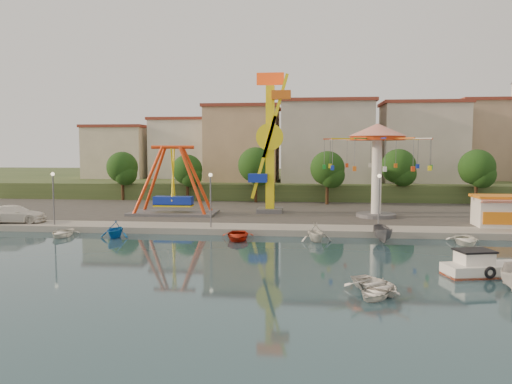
# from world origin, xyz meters

# --- Properties ---
(ground) EXTENTS (200.00, 200.00, 0.00)m
(ground) POSITION_xyz_m (0.00, 0.00, 0.00)
(ground) COLOR #152C3A
(ground) RESTS_ON ground
(quay_deck) EXTENTS (200.00, 100.00, 0.60)m
(quay_deck) POSITION_xyz_m (0.00, 62.00, 0.30)
(quay_deck) COLOR #9E998E
(quay_deck) RESTS_ON ground
(asphalt_pad) EXTENTS (90.00, 28.00, 0.01)m
(asphalt_pad) POSITION_xyz_m (0.00, 30.00, 0.60)
(asphalt_pad) COLOR #4C4944
(asphalt_pad) RESTS_ON quay_deck
(hill_terrace) EXTENTS (200.00, 60.00, 3.00)m
(hill_terrace) POSITION_xyz_m (0.00, 67.00, 1.50)
(hill_terrace) COLOR #384C26
(hill_terrace) RESTS_ON ground
(pirate_ship_ride) EXTENTS (10.00, 5.00, 8.00)m
(pirate_ship_ride) POSITION_xyz_m (-14.19, 22.01, 4.39)
(pirate_ship_ride) COLOR #59595E
(pirate_ship_ride) RESTS_ON quay_deck
(kamikaze_tower) EXTENTS (4.06, 3.10, 16.50)m
(kamikaze_tower) POSITION_xyz_m (-2.99, 24.69, 8.59)
(kamikaze_tower) COLOR #59595E
(kamikaze_tower) RESTS_ON quay_deck
(wave_swinger) EXTENTS (11.60, 11.60, 10.40)m
(wave_swinger) POSITION_xyz_m (8.97, 22.13, 8.20)
(wave_swinger) COLOR #59595E
(wave_swinger) RESTS_ON quay_deck
(booth_left) EXTENTS (5.40, 3.78, 3.08)m
(booth_left) POSITION_xyz_m (20.36, 16.49, 2.16)
(booth_left) COLOR white
(booth_left) RESTS_ON quay_deck
(lamp_post_0) EXTENTS (0.14, 0.14, 5.00)m
(lamp_post_0) POSITION_xyz_m (-24.00, 13.00, 3.10)
(lamp_post_0) COLOR #59595E
(lamp_post_0) RESTS_ON quay_deck
(lamp_post_1) EXTENTS (0.14, 0.14, 5.00)m
(lamp_post_1) POSITION_xyz_m (-8.00, 13.00, 3.10)
(lamp_post_1) COLOR #59595E
(lamp_post_1) RESTS_ON quay_deck
(lamp_post_2) EXTENTS (0.14, 0.14, 5.00)m
(lamp_post_2) POSITION_xyz_m (8.00, 13.00, 3.10)
(lamp_post_2) COLOR #59595E
(lamp_post_2) RESTS_ON quay_deck
(tree_0) EXTENTS (4.60, 4.60, 7.19)m
(tree_0) POSITION_xyz_m (-26.00, 36.98, 5.47)
(tree_0) COLOR #382314
(tree_0) RESTS_ON quay_deck
(tree_1) EXTENTS (4.35, 4.35, 6.80)m
(tree_1) POSITION_xyz_m (-16.00, 36.24, 5.20)
(tree_1) COLOR #382314
(tree_1) RESTS_ON quay_deck
(tree_2) EXTENTS (5.02, 5.02, 7.85)m
(tree_2) POSITION_xyz_m (-6.00, 35.81, 5.92)
(tree_2) COLOR #382314
(tree_2) RESTS_ON quay_deck
(tree_3) EXTENTS (4.68, 4.68, 7.32)m
(tree_3) POSITION_xyz_m (4.00, 34.36, 5.55)
(tree_3) COLOR #382314
(tree_3) RESTS_ON quay_deck
(tree_4) EXTENTS (4.86, 4.86, 7.60)m
(tree_4) POSITION_xyz_m (14.00, 37.35, 5.75)
(tree_4) COLOR #382314
(tree_4) RESTS_ON quay_deck
(tree_5) EXTENTS (4.83, 4.83, 7.54)m
(tree_5) POSITION_xyz_m (24.00, 35.54, 5.71)
(tree_5) COLOR #382314
(tree_5) RESTS_ON quay_deck
(building_0) EXTENTS (9.26, 9.53, 11.87)m
(building_0) POSITION_xyz_m (-33.37, 46.06, 8.93)
(building_0) COLOR beige
(building_0) RESTS_ON hill_terrace
(building_1) EXTENTS (12.33, 9.01, 8.63)m
(building_1) POSITION_xyz_m (-21.33, 51.38, 7.32)
(building_1) COLOR silver
(building_1) RESTS_ON hill_terrace
(building_2) EXTENTS (11.95, 9.28, 11.23)m
(building_2) POSITION_xyz_m (-8.19, 51.96, 8.62)
(building_2) COLOR tan
(building_2) RESTS_ON hill_terrace
(building_3) EXTENTS (12.59, 10.50, 9.20)m
(building_3) POSITION_xyz_m (5.60, 48.80, 7.60)
(building_3) COLOR beige
(building_3) RESTS_ON hill_terrace
(building_4) EXTENTS (10.75, 9.23, 9.24)m
(building_4) POSITION_xyz_m (19.07, 52.20, 7.62)
(building_4) COLOR beige
(building_4) RESTS_ON hill_terrace
(building_5) EXTENTS (12.77, 10.96, 11.21)m
(building_5) POSITION_xyz_m (32.37, 50.33, 8.61)
(building_5) COLOR tan
(building_5) RESTS_ON hill_terrace
(cabin_motorboat) EXTENTS (5.53, 3.20, 1.83)m
(cabin_motorboat) POSITION_xyz_m (12.70, -1.15, 0.49)
(cabin_motorboat) COLOR white
(cabin_motorboat) RESTS_ON ground
(rowboat_a) EXTENTS (4.16, 4.63, 0.79)m
(rowboat_a) POSITION_xyz_m (5.32, -5.55, 0.39)
(rowboat_a) COLOR silver
(rowboat_a) RESTS_ON ground
(rowboat_b) EXTENTS (3.36, 3.73, 0.63)m
(rowboat_b) POSITION_xyz_m (5.13, -6.80, 0.32)
(rowboat_b) COLOR silver
(rowboat_b) RESTS_ON ground
(van) EXTENTS (6.42, 3.32, 1.78)m
(van) POSITION_xyz_m (-28.78, 14.00, 1.49)
(van) COLOR white
(van) RESTS_ON quay_deck
(moored_boat_0) EXTENTS (3.01, 3.92, 0.75)m
(moored_boat_0) POSITION_xyz_m (-21.57, 9.80, 0.38)
(moored_boat_0) COLOR white
(moored_boat_0) RESTS_ON ground
(moored_boat_1) EXTENTS (2.61, 3.02, 1.58)m
(moored_boat_1) POSITION_xyz_m (-16.39, 9.80, 0.79)
(moored_boat_1) COLOR blue
(moored_boat_1) RESTS_ON ground
(moored_boat_3) EXTENTS (3.33, 4.38, 0.85)m
(moored_boat_3) POSITION_xyz_m (-4.93, 9.80, 0.43)
(moored_boat_3) COLOR #AF210E
(moored_boat_3) RESTS_ON ground
(moored_boat_4) EXTENTS (3.54, 3.82, 1.65)m
(moored_boat_4) POSITION_xyz_m (2.11, 9.80, 0.83)
(moored_boat_4) COLOR silver
(moored_boat_4) RESTS_ON ground
(moored_boat_5) EXTENTS (1.55, 3.99, 1.53)m
(moored_boat_5) POSITION_xyz_m (7.95, 9.80, 0.77)
(moored_boat_5) COLOR #5D5C61
(moored_boat_5) RESTS_ON ground
(moored_boat_6) EXTENTS (3.25, 4.23, 0.81)m
(moored_boat_6) POSITION_xyz_m (14.92, 9.80, 0.41)
(moored_boat_6) COLOR white
(moored_boat_6) RESTS_ON ground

